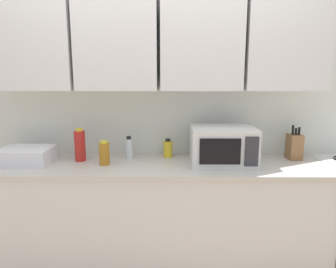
# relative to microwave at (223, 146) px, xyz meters

# --- Properties ---
(wall_back_with_cabinets) EXTENTS (3.41, 0.38, 2.60)m
(wall_back_with_cabinets) POSITION_rel_microwave_xyz_m (-0.48, 0.23, 0.54)
(wall_back_with_cabinets) COLOR silver
(wall_back_with_cabinets) RESTS_ON ground_plane
(counter_run) EXTENTS (2.54, 0.63, 0.90)m
(counter_run) POSITION_rel_microwave_xyz_m (-0.48, -0.00, -0.59)
(counter_run) COLOR silver
(counter_run) RESTS_ON ground_plane
(microwave) EXTENTS (0.48, 0.37, 0.28)m
(microwave) POSITION_rel_microwave_xyz_m (0.00, 0.00, 0.00)
(microwave) COLOR silver
(microwave) RESTS_ON counter_run
(dish_rack) EXTENTS (0.38, 0.30, 0.12)m
(dish_rack) POSITION_rel_microwave_xyz_m (-1.50, -0.00, -0.08)
(dish_rack) COLOR silver
(dish_rack) RESTS_ON counter_run
(knife_block) EXTENTS (0.11, 0.13, 0.28)m
(knife_block) POSITION_rel_microwave_xyz_m (0.59, 0.14, -0.04)
(knife_block) COLOR brown
(knife_block) RESTS_ON counter_run
(bottle_red_sauce) EXTENTS (0.08, 0.08, 0.26)m
(bottle_red_sauce) POSITION_rel_microwave_xyz_m (-1.10, 0.07, -0.02)
(bottle_red_sauce) COLOR red
(bottle_red_sauce) RESTS_ON counter_run
(bottle_amber_vinegar) EXTENTS (0.08, 0.08, 0.19)m
(bottle_amber_vinegar) POSITION_rel_microwave_xyz_m (-0.89, -0.03, -0.05)
(bottle_amber_vinegar) COLOR #AD701E
(bottle_amber_vinegar) RESTS_ON counter_run
(bottle_clear_tall) EXTENTS (0.05, 0.05, 0.18)m
(bottle_clear_tall) POSITION_rel_microwave_xyz_m (-0.73, 0.14, -0.06)
(bottle_clear_tall) COLOR silver
(bottle_clear_tall) RESTS_ON counter_run
(bottle_yellow_mustard) EXTENTS (0.07, 0.07, 0.15)m
(bottle_yellow_mustard) POSITION_rel_microwave_xyz_m (-0.42, 0.19, -0.07)
(bottle_yellow_mustard) COLOR gold
(bottle_yellow_mustard) RESTS_ON counter_run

